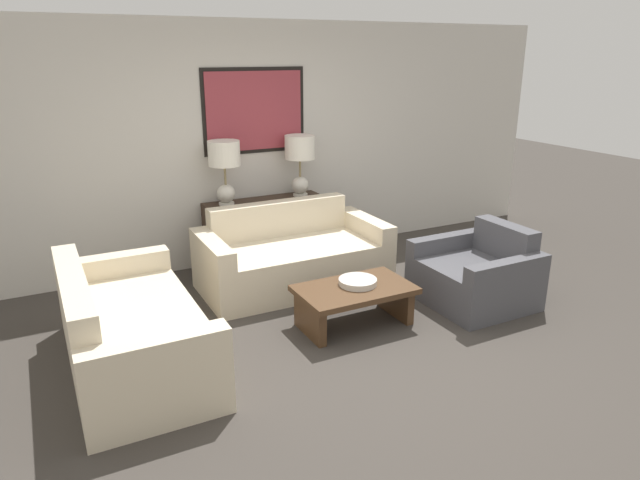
# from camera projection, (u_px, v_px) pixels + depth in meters

# --- Properties ---
(ground_plane) EXTENTS (20.00, 20.00, 0.00)m
(ground_plane) POSITION_uv_depth(u_px,v_px,m) (372.00, 349.00, 4.66)
(ground_plane) COLOR #3D3833
(back_wall) EXTENTS (7.92, 0.12, 2.65)m
(back_wall) POSITION_uv_depth(u_px,v_px,m) (254.00, 144.00, 6.39)
(back_wall) COLOR beige
(back_wall) RESTS_ON ground_plane
(console_table) EXTENTS (1.35, 0.38, 0.74)m
(console_table) POSITION_uv_depth(u_px,v_px,m) (266.00, 232.00, 6.46)
(console_table) COLOR #332319
(console_table) RESTS_ON ground_plane
(table_lamp_left) EXTENTS (0.34, 0.34, 0.69)m
(table_lamp_left) POSITION_uv_depth(u_px,v_px,m) (224.00, 162.00, 6.01)
(table_lamp_left) COLOR silver
(table_lamp_left) RESTS_ON console_table
(table_lamp_right) EXTENTS (0.34, 0.34, 0.69)m
(table_lamp_right) POSITION_uv_depth(u_px,v_px,m) (300.00, 156.00, 6.39)
(table_lamp_right) COLOR silver
(table_lamp_right) RESTS_ON console_table
(couch_by_back_wall) EXTENTS (1.89, 0.94, 0.81)m
(couch_by_back_wall) POSITION_uv_depth(u_px,v_px,m) (292.00, 258.00, 5.88)
(couch_by_back_wall) COLOR beige
(couch_by_back_wall) RESTS_ON ground_plane
(couch_by_side) EXTENTS (0.94, 1.89, 0.81)m
(couch_by_side) POSITION_uv_depth(u_px,v_px,m) (129.00, 333.00, 4.33)
(couch_by_side) COLOR beige
(couch_by_side) RESTS_ON ground_plane
(coffee_table) EXTENTS (1.01, 0.61, 0.36)m
(coffee_table) POSITION_uv_depth(u_px,v_px,m) (354.00, 297.00, 5.01)
(coffee_table) COLOR #4C331E
(coffee_table) RESTS_ON ground_plane
(decorative_bowl) EXTENTS (0.34, 0.34, 0.05)m
(decorative_bowl) POSITION_uv_depth(u_px,v_px,m) (358.00, 282.00, 5.02)
(decorative_bowl) COLOR beige
(decorative_bowl) RESTS_ON coffee_table
(armchair_near_back_wall) EXTENTS (0.91, 0.98, 0.74)m
(armchair_near_back_wall) POSITION_uv_depth(u_px,v_px,m) (476.00, 276.00, 5.50)
(armchair_near_back_wall) COLOR #4C4C51
(armchair_near_back_wall) RESTS_ON ground_plane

